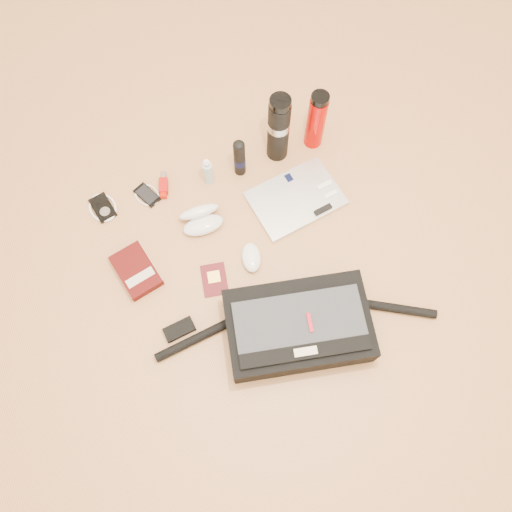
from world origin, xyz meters
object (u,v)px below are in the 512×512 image
object	(u,v)px
book	(137,271)
messenger_bag	(297,326)
laptop	(296,199)
thermos_black	(279,128)
thermos_red	(316,120)

from	to	relation	value
book	messenger_bag	bearing A→B (deg)	-54.13
laptop	thermos_black	bearing A→B (deg)	78.87
book	thermos_black	bearing A→B (deg)	11.35
messenger_bag	thermos_black	bearing A→B (deg)	85.38
thermos_black	thermos_red	xyz separation A→B (m)	(0.14, -0.01, -0.02)
thermos_black	book	bearing A→B (deg)	-160.83
messenger_bag	book	distance (m)	0.57
thermos_black	thermos_red	world-z (taller)	thermos_black
book	thermos_black	size ratio (longest dim) A/B	0.64
laptop	thermos_red	size ratio (longest dim) A/B	1.27
laptop	thermos_red	world-z (taller)	thermos_red
messenger_bag	book	bearing A→B (deg)	150.23
messenger_bag	thermos_red	xyz separation A→B (m)	(0.39, 0.62, 0.07)
thermos_red	messenger_bag	bearing A→B (deg)	-122.09
messenger_bag	laptop	xyz separation A→B (m)	(0.22, 0.43, -0.05)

